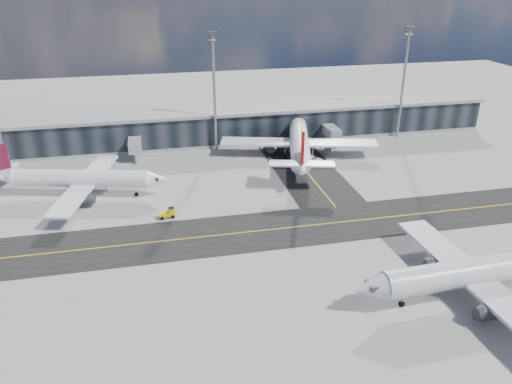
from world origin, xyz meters
The scene contains 9 objects.
ground centered at (0.00, 0.00, 0.00)m, with size 300.00×300.00×0.00m, color gray.
taxiway_lanes centered at (3.91, 10.74, 0.01)m, with size 180.00×63.00×0.03m.
terminal_concourse centered at (0.04, 54.93, 4.09)m, with size 152.00×19.80×8.80m.
floodlight_masts centered at (0.00, 48.00, 15.61)m, with size 102.50×0.70×28.90m.
airliner_af centered at (-31.19, 26.47, 3.61)m, with size 36.54×31.41×10.93m.
airliner_redtail centered at (18.75, 37.71, 4.40)m, with size 38.17×44.36×13.31m.
airliner_near centered at (28.27, -20.78, 3.89)m, with size 39.71×33.81×11.78m.
baggage_tug centered at (-14.09, 12.64, 0.94)m, with size 3.13×1.83×1.87m.
service_van centered at (21.37, 34.34, 0.75)m, with size 2.49×5.40×1.50m, color white.
Camera 1 is at (-15.78, -71.68, 43.03)m, focal length 35.00 mm.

